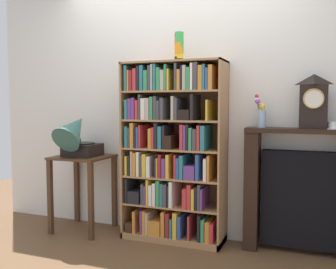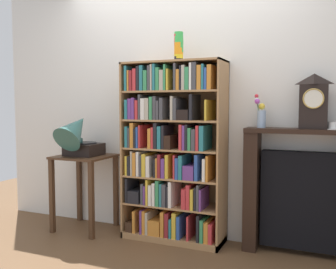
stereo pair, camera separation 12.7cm
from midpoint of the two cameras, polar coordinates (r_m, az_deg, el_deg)
The scene contains 10 objects.
ground_plane at distance 3.69m, azimuth -0.80°, elevation -16.12°, with size 7.47×6.40×0.02m, color brown.
wall_back at distance 3.73m, azimuth 2.44°, elevation 4.65°, with size 4.47×0.08×2.60m, color silver.
bookshelf at distance 3.59m, azimuth -0.63°, elevation -2.90°, with size 0.97×0.35×1.69m.
cup_stack at distance 3.53m, azimuth 0.62°, elevation 13.08°, with size 0.08×0.08×0.26m.
side_table_left at distance 4.01m, azimuth -13.55°, elevation -5.96°, with size 0.54×0.51×0.77m.
gramophone at distance 3.88m, azimuth -14.48°, elevation -0.14°, with size 0.33×0.52×0.50m.
fireplace_mantel at distance 3.48m, azimuth 18.52°, elevation -8.26°, with size 0.97×0.24×1.09m.
mantel_clock at distance 3.37m, azimuth 20.02°, elevation 4.71°, with size 0.22×0.15×0.45m.
flower_vase at distance 3.41m, azimuth 12.76°, elevation 3.05°, with size 0.11×0.10×0.29m.
teacup_with_saucer at distance 3.38m, azimuth 22.57°, elevation 1.21°, with size 0.16×0.16×0.06m.
Camera 1 is at (1.24, -3.23, 1.29)m, focal length 40.57 mm.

